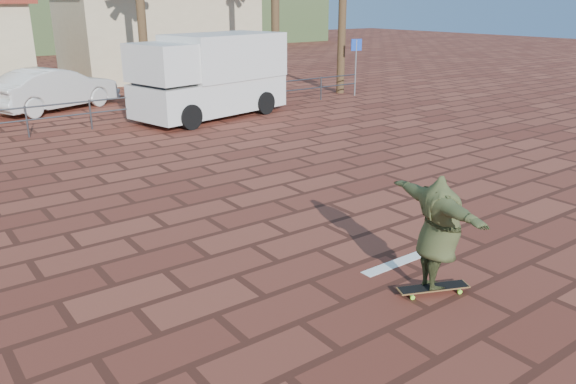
# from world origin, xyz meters

# --- Properties ---
(ground) EXTENTS (120.00, 120.00, 0.00)m
(ground) POSITION_xyz_m (0.00, 0.00, 0.00)
(ground) COLOR brown
(ground) RESTS_ON ground
(paint_stripe) EXTENTS (1.40, 0.22, 0.01)m
(paint_stripe) POSITION_xyz_m (0.70, -1.20, 0.00)
(paint_stripe) COLOR white
(paint_stripe) RESTS_ON ground
(guardrail) EXTENTS (24.06, 0.06, 1.00)m
(guardrail) POSITION_xyz_m (0.00, 12.00, 0.68)
(guardrail) COLOR #47494F
(guardrail) RESTS_ON ground
(building_east) EXTENTS (10.60, 6.60, 5.00)m
(building_east) POSITION_xyz_m (8.00, 24.00, 2.54)
(building_east) COLOR beige
(building_east) RESTS_ON ground
(longboard) EXTENTS (1.09, 0.65, 0.11)m
(longboard) POSITION_xyz_m (0.40, -2.22, 0.09)
(longboard) COLOR olive
(longboard) RESTS_ON ground
(skateboarder) EXTENTS (1.12, 2.20, 1.72)m
(skateboarder) POSITION_xyz_m (0.40, -2.22, 0.97)
(skateboarder) COLOR #3C4223
(skateboarder) RESTS_ON longboard
(campervan) EXTENTS (6.12, 3.56, 2.98)m
(campervan) POSITION_xyz_m (4.34, 11.51, 1.57)
(campervan) COLOR silver
(campervan) RESTS_ON ground
(car_white) EXTENTS (5.31, 3.46, 1.65)m
(car_white) POSITION_xyz_m (0.04, 16.38, 0.83)
(car_white) COLOR silver
(car_white) RESTS_ON ground
(street_sign) EXTENTS (0.50, 0.19, 2.51)m
(street_sign) POSITION_xyz_m (12.00, 12.00, 1.75)
(street_sign) COLOR gray
(street_sign) RESTS_ON ground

